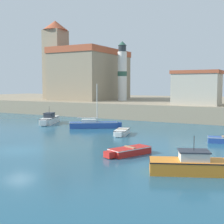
% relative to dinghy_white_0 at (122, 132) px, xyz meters
% --- Properties ---
extents(ground_plane, '(200.00, 200.00, 0.00)m').
position_rel_dinghy_white_0_xyz_m(ground_plane, '(-3.86, -11.32, -0.32)').
color(ground_plane, '#235670').
extents(quay_seawall, '(120.00, 40.00, 2.43)m').
position_rel_dinghy_white_0_xyz_m(quay_seawall, '(-3.86, 33.23, 0.90)').
color(quay_seawall, gray).
rests_on(quay_seawall, ground).
extents(dinghy_white_0, '(1.98, 3.59, 0.66)m').
position_rel_dinghy_white_0_xyz_m(dinghy_white_0, '(0.00, 0.00, 0.00)').
color(dinghy_white_0, white).
rests_on(dinghy_white_0, ground).
extents(motorboat_white_2, '(3.46, 5.88, 2.44)m').
position_rel_dinghy_white_0_xyz_m(motorboat_white_2, '(-13.34, 4.09, 0.26)').
color(motorboat_white_2, white).
rests_on(motorboat_white_2, ground).
extents(dinghy_red_3, '(2.63, 4.07, 0.63)m').
position_rel_dinghy_white_0_xyz_m(dinghy_red_3, '(4.82, -8.51, -0.01)').
color(dinghy_red_3, red).
rests_on(dinghy_red_3, ground).
extents(motorboat_orange_4, '(5.72, 3.51, 2.33)m').
position_rel_dinghy_white_0_xyz_m(motorboat_orange_4, '(10.44, -11.27, 0.22)').
color(motorboat_orange_4, orange).
rests_on(motorboat_orange_4, ground).
extents(sailboat_blue_5, '(6.01, 4.42, 5.56)m').
position_rel_dinghy_white_0_xyz_m(sailboat_blue_5, '(-5.46, 3.17, 0.15)').
color(sailboat_blue_5, '#284C9E').
rests_on(sailboat_blue_5, ground).
extents(dinghy_blue_7, '(3.29, 1.68, 0.64)m').
position_rel_dinghy_white_0_xyz_m(dinghy_blue_7, '(10.59, 0.19, -0.01)').
color(dinghy_blue_7, '#284C9E').
rests_on(dinghy_blue_7, ground).
extents(church, '(15.30, 16.59, 16.45)m').
position_rel_dinghy_white_0_xyz_m(church, '(-20.90, 25.25, 7.79)').
color(church, gray).
rests_on(church, quay_seawall).
extents(lighthouse, '(1.81, 1.81, 11.32)m').
position_rel_dinghy_white_0_xyz_m(lighthouse, '(-11.86, 24.07, 7.57)').
color(lighthouse, silver).
rests_on(lighthouse, quay_seawall).
extents(harbor_shed_near_wharf, '(6.94, 4.71, 5.10)m').
position_rel_dinghy_white_0_xyz_m(harbor_shed_near_wharf, '(4.14, 16.63, 4.68)').
color(harbor_shed_near_wharf, '#BCB29E').
rests_on(harbor_shed_near_wharf, quay_seawall).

